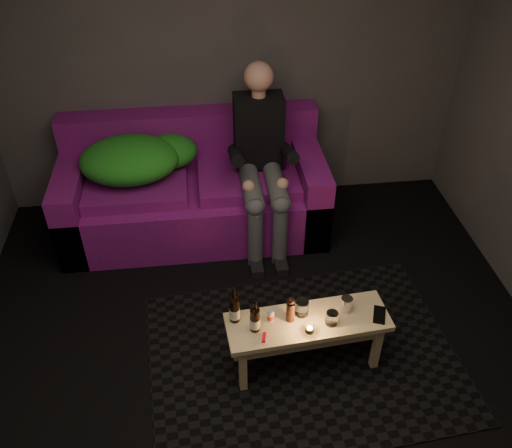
{
  "coord_description": "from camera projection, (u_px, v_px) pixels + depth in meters",
  "views": [
    {
      "loc": [
        -0.28,
        -2.05,
        2.98
      ],
      "look_at": [
        0.1,
        1.13,
        0.48
      ],
      "focal_mm": 38.0,
      "sensor_mm": 36.0,
      "label": 1
    }
  ],
  "objects": [
    {
      "name": "room",
      "position": [
        253.0,
        127.0,
        2.82
      ],
      "size": [
        4.5,
        4.5,
        4.5
      ],
      "color": "silver",
      "rests_on": "ground"
    },
    {
      "name": "red_lighter",
      "position": [
        264.0,
        337.0,
        3.27
      ],
      "size": [
        0.04,
        0.08,
        0.01
      ],
      "primitive_type": "cube",
      "rotation": [
        0.0,
        0.0,
        -0.23
      ],
      "color": "red",
      "rests_on": "coffee_table"
    },
    {
      "name": "person",
      "position": [
        261.0,
        156.0,
        4.31
      ],
      "size": [
        0.39,
        0.91,
        1.46
      ],
      "color": "black",
      "rests_on": "sofa"
    },
    {
      "name": "steel_cup",
      "position": [
        346.0,
        304.0,
        3.42
      ],
      "size": [
        0.09,
        0.09,
        0.1
      ],
      "primitive_type": "cylinder",
      "rotation": [
        0.0,
        0.0,
        0.28
      ],
      "color": "silver",
      "rests_on": "coffee_table"
    },
    {
      "name": "floor",
      "position": [
        262.0,
        392.0,
        3.46
      ],
      "size": [
        4.5,
        4.5,
        0.0
      ],
      "primitive_type": "plane",
      "color": "black",
      "rests_on": "ground"
    },
    {
      "name": "salt_shaker",
      "position": [
        271.0,
        315.0,
        3.36
      ],
      "size": [
        0.05,
        0.05,
        0.09
      ],
      "primitive_type": "cylinder",
      "rotation": [
        0.0,
        0.0,
        -0.29
      ],
      "color": "silver",
      "rests_on": "coffee_table"
    },
    {
      "name": "tumbler_back",
      "position": [
        302.0,
        308.0,
        3.4
      ],
      "size": [
        0.12,
        0.12,
        0.11
      ],
      "primitive_type": "cylinder",
      "rotation": [
        0.0,
        0.0,
        -0.39
      ],
      "color": "white",
      "rests_on": "coffee_table"
    },
    {
      "name": "sofa",
      "position": [
        194.0,
        191.0,
        4.65
      ],
      "size": [
        2.18,
        0.98,
        0.94
      ],
      "color": "#700E60",
      "rests_on": "floor"
    },
    {
      "name": "coffee_table",
      "position": [
        307.0,
        328.0,
        3.43
      ],
      "size": [
        1.05,
        0.41,
        0.42
      ],
      "rotation": [
        0.0,
        0.0,
        0.08
      ],
      "color": "tan",
      "rests_on": "rug"
    },
    {
      "name": "beer_bottle_a",
      "position": [
        234.0,
        309.0,
        3.33
      ],
      "size": [
        0.07,
        0.07,
        0.26
      ],
      "color": "black",
      "rests_on": "coffee_table"
    },
    {
      "name": "rug",
      "position": [
        303.0,
        356.0,
        3.68
      ],
      "size": [
        2.17,
        1.66,
        0.01
      ],
      "primitive_type": "cube",
      "rotation": [
        0.0,
        0.0,
        0.08
      ],
      "color": "black",
      "rests_on": "floor"
    },
    {
      "name": "green_blanket",
      "position": [
        136.0,
        158.0,
        4.37
      ],
      "size": [
        0.96,
        0.65,
        0.33
      ],
      "color": "#298317",
      "rests_on": "sofa"
    },
    {
      "name": "pepper_mill",
      "position": [
        290.0,
        312.0,
        3.34
      ],
      "size": [
        0.06,
        0.06,
        0.14
      ],
      "primitive_type": "cylinder",
      "rotation": [
        0.0,
        0.0,
        0.11
      ],
      "color": "black",
      "rests_on": "coffee_table"
    },
    {
      "name": "tumbler_front",
      "position": [
        332.0,
        318.0,
        3.33
      ],
      "size": [
        0.09,
        0.09,
        0.09
      ],
      "primitive_type": "cylinder",
      "rotation": [
        0.0,
        0.0,
        -0.19
      ],
      "color": "white",
      "rests_on": "coffee_table"
    },
    {
      "name": "tealight",
      "position": [
        310.0,
        329.0,
        3.3
      ],
      "size": [
        0.06,
        0.06,
        0.04
      ],
      "color": "white",
      "rests_on": "coffee_table"
    },
    {
      "name": "smartphone",
      "position": [
        379.0,
        315.0,
        3.41
      ],
      "size": [
        0.12,
        0.17,
        0.01
      ],
      "primitive_type": "cube",
      "rotation": [
        0.0,
        0.0,
        -0.35
      ],
      "color": "black",
      "rests_on": "coffee_table"
    },
    {
      "name": "beer_bottle_b",
      "position": [
        255.0,
        319.0,
        3.27
      ],
      "size": [
        0.06,
        0.06,
        0.25
      ],
      "color": "black",
      "rests_on": "coffee_table"
    }
  ]
}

